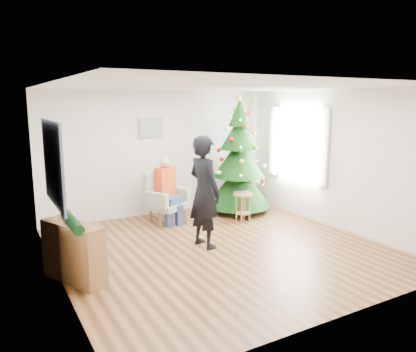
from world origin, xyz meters
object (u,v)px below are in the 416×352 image
armchair (166,204)px  standing_man (204,192)px  christmas_tree (239,160)px  stool (243,207)px  console (74,252)px

armchair → standing_man: size_ratio=0.54×
christmas_tree → stool: size_ratio=4.37×
armchair → stool: bearing=-52.7°
stool → console: bearing=-161.8°
armchair → console: bearing=-162.8°
christmas_tree → standing_man: size_ratio=1.37×
armchair → christmas_tree: bearing=-26.0°
armchair → console: armchair is taller
christmas_tree → standing_man: bearing=-138.0°
christmas_tree → armchair: 1.86m
stool → standing_man: size_ratio=0.31×
standing_man → console: bearing=88.5°
christmas_tree → console: size_ratio=2.52×
armchair → standing_man: 1.67m
armchair → standing_man: (0.01, -1.57, 0.56)m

